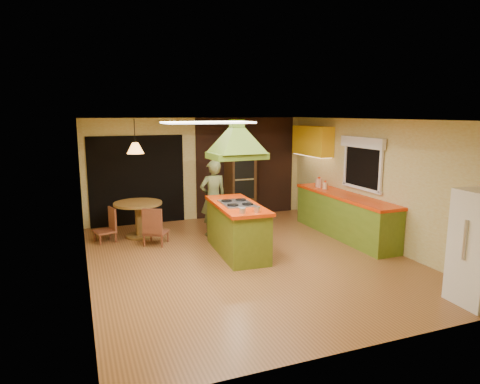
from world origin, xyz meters
name	(u,v)px	position (x,y,z in m)	size (l,w,h in m)	color
ground	(248,259)	(0.00, 0.00, 0.00)	(6.50, 6.50, 0.00)	#965E31
room_walls	(249,191)	(0.00, 0.00, 1.25)	(5.50, 6.50, 6.50)	beige
ceiling_plane	(249,120)	(0.00, 0.00, 2.50)	(6.50, 6.50, 0.00)	silver
brick_panel	(246,167)	(1.25, 3.23, 1.25)	(2.64, 0.03, 2.50)	#381E14
nook_opening	(137,181)	(-1.50, 3.23, 1.05)	(2.20, 0.03, 2.10)	black
right_counter	(344,215)	(2.45, 0.60, 0.46)	(0.62, 3.05, 0.92)	olive
upper_cabinets	(312,141)	(2.57, 2.20, 1.95)	(0.34, 1.40, 0.70)	yellow
window_right	(363,155)	(2.70, 0.40, 1.77)	(0.12, 1.35, 1.06)	black
fluor_panel	(208,123)	(-1.10, -1.20, 2.48)	(1.20, 0.60, 0.03)	white
kitchen_island	(237,228)	(-0.07, 0.39, 0.48)	(0.87, 1.95, 0.97)	olive
range_hood	(237,133)	(-0.07, 0.39, 2.25)	(1.01, 0.75, 0.79)	#50711C
man	(213,198)	(-0.12, 1.69, 0.82)	(0.60, 0.39, 1.64)	#4B522B
wall_oven	(240,180)	(0.98, 2.95, 0.97)	(0.67, 0.63, 1.94)	#472D17
dining_table	(138,213)	(-1.65, 2.13, 0.53)	(1.01, 1.01, 0.76)	brown
chair_left	(105,225)	(-2.35, 2.03, 0.35)	(0.38, 0.38, 0.70)	brown
chair_near	(156,226)	(-1.40, 1.48, 0.39)	(0.43, 0.43, 0.78)	brown
pendant_lamp	(135,148)	(-1.65, 2.13, 1.90)	(0.35, 0.35, 0.23)	#FF9E3F
canister_large	(319,183)	(2.40, 1.55, 1.02)	(0.14, 0.14, 0.20)	#F3DDC4
canister_medium	(318,183)	(2.40, 1.58, 1.02)	(0.14, 0.14, 0.20)	beige
canister_small	(325,186)	(2.40, 1.30, 1.00)	(0.11, 0.11, 0.15)	#FAECC9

